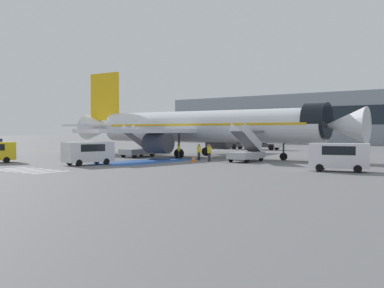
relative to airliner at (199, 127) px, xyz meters
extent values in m
plane|color=slate|center=(1.60, 0.60, -3.86)|extent=(600.00, 600.00, 0.00)
cube|color=gold|center=(0.67, 0.02, -3.86)|extent=(74.78, 2.97, 0.01)
cube|color=#2856A8|center=(0.67, -10.21, -3.86)|extent=(5.50, 12.74, 0.01)
cube|color=silver|center=(-2.93, -24.41, -3.86)|extent=(0.44, 3.60, 0.01)
cube|color=silver|center=(-1.73, -24.41, -3.86)|extent=(0.44, 3.60, 0.01)
cube|color=silver|center=(-0.53, -24.41, -3.86)|extent=(0.44, 3.60, 0.01)
cube|color=silver|center=(0.67, -24.41, -3.86)|extent=(0.44, 3.60, 0.01)
cube|color=silver|center=(1.87, -24.41, -3.86)|extent=(0.44, 3.60, 0.01)
cube|color=silver|center=(3.07, -24.41, -3.86)|extent=(0.44, 3.60, 0.01)
cylinder|color=silver|center=(0.67, 0.02, 0.02)|extent=(30.95, 5.10, 3.96)
cone|color=silver|center=(18.24, 0.68, 0.02)|extent=(4.50, 4.04, 3.88)
cone|color=silver|center=(-17.70, -0.66, 0.02)|extent=(6.07, 4.02, 3.80)
cylinder|color=black|center=(15.28, 0.57, 0.52)|extent=(2.52, 4.08, 4.00)
cube|color=#EAB214|center=(0.67, 0.02, 0.22)|extent=(28.48, 5.09, 0.24)
cube|color=silver|center=(-2.72, 8.04, -0.57)|extent=(7.40, 16.07, 0.44)
cylinder|color=#38383D|center=(-1.31, 6.89, -1.97)|extent=(3.09, 2.42, 2.31)
cube|color=silver|center=(-2.12, -8.22, -0.57)|extent=(6.31, 15.88, 0.44)
cylinder|color=#38383D|center=(-0.80, -6.96, -1.97)|extent=(3.09, 2.42, 2.31)
cube|color=#EAB214|center=(-16.81, -0.62, 4.50)|extent=(5.55, 0.57, 6.98)
cube|color=silver|center=(-16.36, 3.16, 0.22)|extent=(3.80, 6.46, 0.24)
cube|color=silver|center=(-16.08, -4.36, 0.22)|extent=(3.80, 6.46, 0.24)
cylinder|color=#38383D|center=(11.45, 0.42, -1.91)|extent=(0.20, 0.20, 3.07)
cylinder|color=black|center=(11.45, 0.42, -3.44)|extent=(0.85, 0.31, 0.84)
cylinder|color=#38383D|center=(-1.02, 3.04, -1.94)|extent=(0.24, 0.24, 2.74)
cylinder|color=black|center=(-1.02, 3.04, -3.31)|extent=(1.12, 0.64, 1.10)
cylinder|color=#38383D|center=(-0.79, -3.11, -1.94)|extent=(0.24, 0.24, 2.74)
cylinder|color=black|center=(-0.79, -3.11, -3.31)|extent=(1.12, 0.64, 1.10)
cube|color=#ADB2BA|center=(9.31, -4.24, -3.16)|extent=(2.38, 4.88, 0.70)
cylinder|color=black|center=(8.31, -2.59, -3.51)|extent=(0.25, 0.71, 0.70)
cylinder|color=black|center=(10.18, -2.52, -3.51)|extent=(0.25, 0.71, 0.70)
cylinder|color=black|center=(8.43, -5.95, -3.51)|extent=(0.25, 0.71, 0.70)
cylinder|color=black|center=(10.30, -5.88, -3.51)|extent=(0.25, 0.71, 0.70)
cube|color=#4C4C51|center=(9.31, -4.24, -1.72)|extent=(1.58, 4.21, 2.31)
cube|color=#4C4C51|center=(9.22, -1.96, -0.64)|extent=(1.69, 1.16, 0.12)
cube|color=silver|center=(8.54, -4.27, -1.25)|extent=(0.23, 4.53, 3.01)
cube|color=silver|center=(10.08, -4.21, -1.25)|extent=(0.23, 4.53, 3.01)
cube|color=#ADB2BA|center=(-6.09, -4.81, -3.16)|extent=(2.38, 4.88, 0.70)
cylinder|color=black|center=(-7.09, -3.16, -3.51)|extent=(0.25, 0.71, 0.70)
cylinder|color=black|center=(-5.22, -3.09, -3.51)|extent=(0.25, 0.71, 0.70)
cylinder|color=black|center=(-6.97, -6.52, -3.51)|extent=(0.25, 0.71, 0.70)
cylinder|color=black|center=(-5.10, -6.45, -3.51)|extent=(0.25, 0.71, 0.70)
cube|color=#4C4C51|center=(-6.09, -4.81, -1.75)|extent=(1.58, 4.20, 2.27)
cube|color=#4C4C51|center=(-6.18, -2.53, -0.68)|extent=(1.69, 1.16, 0.12)
cube|color=silver|center=(-6.86, -4.84, -1.27)|extent=(0.23, 4.52, 2.97)
cube|color=silver|center=(-5.32, -4.78, -1.27)|extent=(0.23, 4.52, 2.97)
cube|color=#38383D|center=(-5.97, 24.58, -3.08)|extent=(9.48, 2.88, 0.60)
cube|color=silver|center=(-1.38, 24.77, -2.58)|extent=(2.18, 2.46, 1.60)
cube|color=black|center=(-0.34, 24.81, -2.26)|extent=(0.12, 2.00, 0.70)
cylinder|color=#B7BCC4|center=(-6.39, 24.57, -1.60)|extent=(6.56, 2.62, 2.36)
cylinder|color=gold|center=(-6.39, 24.57, -1.60)|extent=(0.45, 2.42, 2.41)
cylinder|color=black|center=(-1.85, 25.94, -3.38)|extent=(0.97, 0.32, 0.96)
cylinder|color=black|center=(-1.75, 23.57, -3.38)|extent=(0.97, 0.32, 0.96)
cylinder|color=black|center=(-6.54, 25.75, -3.38)|extent=(0.97, 0.32, 0.96)
cylinder|color=black|center=(-6.44, 23.38, -3.38)|extent=(0.97, 0.32, 0.96)
cylinder|color=black|center=(-9.14, 25.64, -3.38)|extent=(0.97, 0.32, 0.96)
cylinder|color=black|center=(-9.05, 23.27, -3.38)|extent=(0.97, 0.32, 0.96)
cube|color=silver|center=(-0.64, -17.48, -2.59)|extent=(3.02, 5.01, 1.90)
cube|color=black|center=(-0.64, -17.48, -2.17)|extent=(2.60, 2.96, 0.68)
cylinder|color=black|center=(-0.02, -19.10, -3.54)|extent=(0.33, 0.67, 0.64)
cylinder|color=black|center=(-1.88, -18.69, -3.54)|extent=(0.33, 0.67, 0.64)
cylinder|color=black|center=(0.60, -16.26, -3.54)|extent=(0.33, 0.67, 0.64)
cylinder|color=black|center=(-1.26, -15.86, -3.54)|extent=(0.33, 0.67, 0.64)
cube|color=silver|center=(21.25, -10.02, -2.56)|extent=(4.95, 2.94, 1.97)
cube|color=black|center=(21.25, -10.02, -2.12)|extent=(2.94, 2.42, 0.71)
cylinder|color=black|center=(22.42, -8.85, -3.54)|extent=(0.67, 0.36, 0.64)
cylinder|color=black|center=(22.85, -10.44, -3.54)|extent=(0.67, 0.36, 0.64)
cylinder|color=black|center=(19.64, -9.60, -3.54)|extent=(0.67, 0.36, 0.64)
cylinder|color=black|center=(20.07, -11.19, -3.54)|extent=(0.67, 0.36, 0.64)
cylinder|color=black|center=(-9.51, -20.69, -3.54)|extent=(0.46, 0.66, 0.64)
cylinder|color=black|center=(-11.24, -19.84, -3.54)|extent=(0.46, 0.66, 0.64)
cylinder|color=black|center=(3.77, -5.38, -3.42)|extent=(0.14, 0.14, 0.89)
cylinder|color=black|center=(3.92, -5.30, -3.42)|extent=(0.14, 0.14, 0.89)
cube|color=yellow|center=(3.85, -5.34, -2.62)|extent=(0.47, 0.39, 0.70)
cube|color=silver|center=(3.85, -5.34, -2.62)|extent=(0.49, 0.40, 0.06)
sphere|color=brown|center=(3.85, -5.34, -2.15)|extent=(0.24, 0.24, 0.24)
cylinder|color=#2D2D33|center=(5.69, -6.07, -3.42)|extent=(0.14, 0.14, 0.89)
cylinder|color=#2D2D33|center=(5.86, -6.08, -3.42)|extent=(0.14, 0.14, 0.89)
cube|color=yellow|center=(5.78, -6.07, -2.62)|extent=(0.43, 0.24, 0.71)
cube|color=silver|center=(5.78, -6.07, -2.62)|extent=(0.44, 0.25, 0.06)
sphere|color=#9E704C|center=(5.78, -6.07, -2.14)|extent=(0.24, 0.24, 0.24)
cylinder|color=#2D2D33|center=(-0.18, -3.90, -3.41)|extent=(0.14, 0.14, 0.90)
cylinder|color=#2D2D33|center=(-0.31, -3.79, -3.41)|extent=(0.14, 0.14, 0.90)
cube|color=yellow|center=(-0.25, -3.85, -2.61)|extent=(0.46, 0.44, 0.71)
cube|color=silver|center=(-0.25, -3.85, -2.61)|extent=(0.48, 0.45, 0.06)
sphere|color=#9E704C|center=(-0.25, -3.85, -2.14)|extent=(0.24, 0.24, 0.24)
cone|color=orange|center=(5.08, -8.02, -3.52)|extent=(0.61, 0.61, 0.68)
cylinder|color=white|center=(5.08, -8.02, -3.49)|extent=(0.34, 0.34, 0.08)
cone|color=orange|center=(-10.29, -7.85, -3.64)|extent=(0.41, 0.41, 0.45)
cylinder|color=white|center=(-10.29, -7.85, -3.61)|extent=(0.22, 0.22, 0.05)
cube|color=#89939E|center=(1.83, 68.81, 2.64)|extent=(112.90, 12.00, 13.01)
cube|color=#19232D|center=(1.83, 62.76, 3.29)|extent=(108.39, 0.10, 4.55)
camera|label=1|loc=(33.38, -46.20, -0.60)|focal=42.00mm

